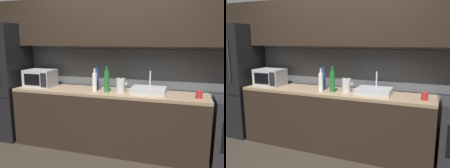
{
  "view_description": "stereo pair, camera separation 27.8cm",
  "coord_description": "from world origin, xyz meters",
  "views": [
    {
      "loc": [
        1.08,
        -2.3,
        1.63
      ],
      "look_at": [
        0.08,
        0.9,
        1.01
      ],
      "focal_mm": 37.44,
      "sensor_mm": 36.0,
      "label": 1
    },
    {
      "loc": [
        1.34,
        -2.21,
        1.63
      ],
      "look_at": [
        0.08,
        0.9,
        1.01
      ],
      "focal_mm": 37.44,
      "sensor_mm": 36.0,
      "label": 2
    }
  ],
  "objects": [
    {
      "name": "microwave",
      "position": [
        -1.14,
        0.92,
        1.04
      ],
      "size": [
        0.46,
        0.35,
        0.27
      ],
      "color": "#A8AAAF",
      "rests_on": "counter_run"
    },
    {
      "name": "counter_run",
      "position": [
        0.0,
        0.9,
        0.45
      ],
      "size": [
        2.88,
        0.6,
        0.9
      ],
      "color": "black",
      "rests_on": "ground"
    },
    {
      "name": "sink_basin",
      "position": [
        0.61,
        0.93,
        0.94
      ],
      "size": [
        0.48,
        0.38,
        0.3
      ],
      "color": "#ADAFB5",
      "rests_on": "counter_run"
    },
    {
      "name": "mug_red",
      "position": [
        1.28,
        0.82,
        0.95
      ],
      "size": [
        0.08,
        0.08,
        0.1
      ],
      "primitive_type": "cylinder",
      "color": "#A82323",
      "rests_on": "counter_run"
    },
    {
      "name": "kettle",
      "position": [
        0.21,
        0.91,
        1.0
      ],
      "size": [
        0.17,
        0.13,
        0.22
      ],
      "color": "#B7BABF",
      "rests_on": "counter_run"
    },
    {
      "name": "back_wall",
      "position": [
        0.0,
        1.2,
        1.55
      ],
      "size": [
        4.62,
        0.44,
        2.5
      ],
      "color": "slate",
      "rests_on": "ground"
    },
    {
      "name": "wine_bottle_blue",
      "position": [
        -0.18,
        0.95,
        1.04
      ],
      "size": [
        0.07,
        0.07,
        0.34
      ],
      "color": "#234299",
      "rests_on": "counter_run"
    },
    {
      "name": "refrigerator",
      "position": [
        -1.82,
        0.9,
        0.95
      ],
      "size": [
        0.68,
        0.69,
        1.9
      ],
      "color": "black",
      "rests_on": "ground"
    },
    {
      "name": "wine_bottle_green",
      "position": [
        0.02,
        0.83,
        1.06
      ],
      "size": [
        0.07,
        0.07,
        0.38
      ],
      "color": "#1E6B2D",
      "rests_on": "counter_run"
    },
    {
      "name": "wine_bottle_white",
      "position": [
        -0.16,
        0.83,
        1.04
      ],
      "size": [
        0.07,
        0.07,
        0.33
      ],
      "color": "silver",
      "rests_on": "counter_run"
    }
  ]
}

